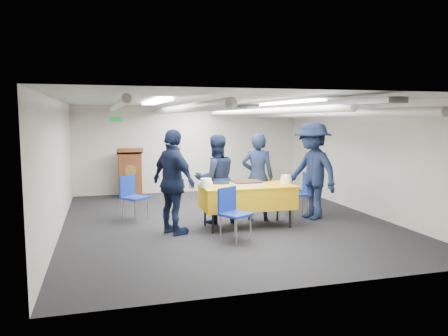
% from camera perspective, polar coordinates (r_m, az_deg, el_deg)
% --- Properties ---
extents(ground, '(7.00, 7.00, 0.00)m').
position_cam_1_polar(ground, '(8.53, 0.10, -6.86)').
color(ground, black).
rests_on(ground, ground).
extents(room_shell, '(6.00, 7.00, 2.30)m').
position_cam_1_polar(room_shell, '(8.72, -0.04, 5.46)').
color(room_shell, beige).
rests_on(room_shell, ground).
extents(serving_table, '(1.68, 0.83, 0.77)m').
position_cam_1_polar(serving_table, '(7.95, 3.04, -3.74)').
color(serving_table, black).
rests_on(serving_table, ground).
extents(sheet_cake, '(0.53, 0.41, 0.09)m').
position_cam_1_polar(sheet_cake, '(7.84, 2.97, -2.00)').
color(sheet_cake, white).
rests_on(sheet_cake, serving_table).
extents(plate_stack_left, '(0.23, 0.23, 0.16)m').
position_cam_1_polar(plate_stack_left, '(7.65, -2.36, -2.01)').
color(plate_stack_left, white).
rests_on(plate_stack_left, serving_table).
extents(plate_stack_right, '(0.21, 0.21, 0.16)m').
position_cam_1_polar(plate_stack_right, '(8.13, 8.12, -1.53)').
color(plate_stack_right, white).
rests_on(plate_stack_right, serving_table).
extents(podium, '(0.62, 0.53, 1.25)m').
position_cam_1_polar(podium, '(11.14, -12.17, -0.63)').
color(podium, brown).
rests_on(podium, ground).
extents(chair_near, '(0.57, 0.57, 0.87)m').
position_cam_1_polar(chair_near, '(7.04, 1.03, -5.32)').
color(chair_near, gray).
rests_on(chair_near, ground).
extents(chair_right, '(0.45, 0.45, 0.87)m').
position_cam_1_polar(chair_right, '(8.97, 10.12, -2.83)').
color(chair_right, gray).
rests_on(chair_right, ground).
extents(chair_left, '(0.59, 0.59, 0.87)m').
position_cam_1_polar(chair_left, '(8.64, -11.99, -3.24)').
color(chair_left, gray).
rests_on(chair_left, ground).
extents(sailor_a, '(0.73, 0.62, 1.70)m').
position_cam_1_polar(sailor_a, '(8.45, 4.40, -1.15)').
color(sailor_a, black).
rests_on(sailor_a, ground).
extents(sailor_b, '(0.84, 0.67, 1.67)m').
position_cam_1_polar(sailor_b, '(8.23, -1.09, -1.44)').
color(sailor_b, black).
rests_on(sailor_b, ground).
extents(sailor_c, '(0.88, 1.14, 1.80)m').
position_cam_1_polar(sailor_c, '(7.44, -6.61, -1.85)').
color(sailor_c, black).
rests_on(sailor_c, ground).
extents(sailor_d, '(1.03, 1.38, 1.90)m').
position_cam_1_polar(sailor_d, '(8.71, 11.44, -0.35)').
color(sailor_d, black).
rests_on(sailor_d, ground).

